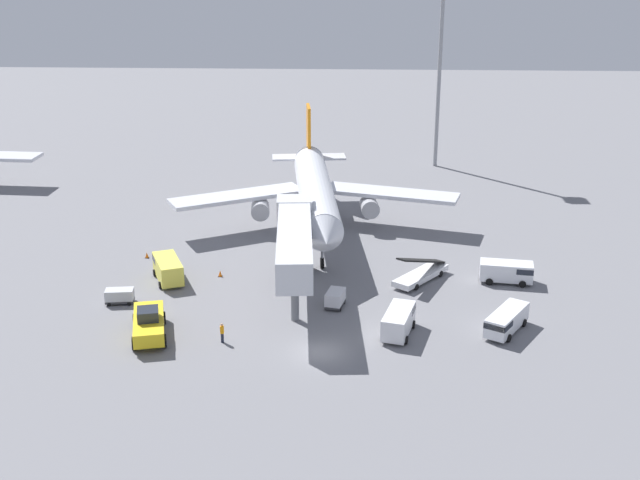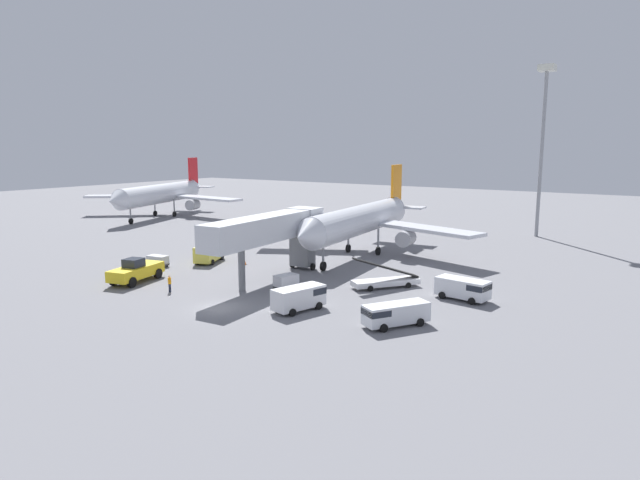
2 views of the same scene
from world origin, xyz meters
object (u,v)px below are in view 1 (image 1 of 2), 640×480
baggage_cart_near_left (335,298)px  safety_cone_alpha (220,273)px  ground_crew_worker_foreground (222,332)px  service_van_far_right (508,271)px  belt_loader_truck (421,273)px  airplane_at_gate (315,191)px  baggage_cart_near_center (120,296)px  service_van_near_right (506,320)px  service_van_outer_right (399,320)px  service_van_rear_right (168,268)px  safety_cone_bravo (147,255)px  jet_bridge (295,239)px  pushback_tug (149,323)px

baggage_cart_near_left → safety_cone_alpha: size_ratio=4.15×
ground_crew_worker_foreground → safety_cone_alpha: (-2.35, 13.87, -0.60)m
service_van_far_right → belt_loader_truck: bearing=-179.9°
airplane_at_gate → service_van_far_right: 24.02m
safety_cone_alpha → baggage_cart_near_left: bearing=-29.9°
belt_loader_truck → baggage_cart_near_center: bearing=-167.0°
belt_loader_truck → baggage_cart_near_center: 28.26m
airplane_at_gate → ground_crew_worker_foreground: 28.67m
service_van_near_right → service_van_outer_right: bearing=-176.1°
belt_loader_truck → service_van_rear_right: 24.34m
safety_cone_bravo → service_van_outer_right: bearing=-32.9°
belt_loader_truck → service_van_rear_right: belt_loader_truck is taller
belt_loader_truck → airplane_at_gate: bearing=127.5°
safety_cone_alpha → service_van_near_right: bearing=-23.1°
service_van_rear_right → safety_cone_bravo: service_van_rear_right is taller
belt_loader_truck → safety_cone_alpha: 19.47m
airplane_at_gate → baggage_cart_near_center: size_ratio=12.95×
service_van_rear_right → service_van_far_right: bearing=1.5°
airplane_at_gate → baggage_cart_near_center: airplane_at_gate is taller
service_van_near_right → belt_loader_truck: bearing=120.4°
jet_bridge → baggage_cart_near_center: size_ratio=7.13×
service_van_rear_right → baggage_cart_near_center: (-3.21, -5.52, -0.50)m
baggage_cart_near_center → ground_crew_worker_foreground: bearing=-34.8°
safety_cone_alpha → safety_cone_bravo: bearing=150.9°
belt_loader_truck → service_van_near_right: size_ratio=1.20×
baggage_cart_near_center → pushback_tug: bearing=-56.8°
pushback_tug → baggage_cart_near_left: bearing=23.2°
service_van_outer_right → safety_cone_alpha: size_ratio=8.30×
safety_cone_bravo → airplane_at_gate: bearing=28.5°
service_van_outer_right → baggage_cart_near_left: (-5.41, 5.06, -0.38)m
baggage_cart_near_left → safety_cone_alpha: bearing=150.1°
service_van_near_right → service_van_rear_right: bearing=162.1°
airplane_at_gate → safety_cone_bravo: (-16.96, -9.21, -4.38)m
service_van_rear_right → baggage_cart_near_center: service_van_rear_right is taller
airplane_at_gate → belt_loader_truck: airplane_at_gate is taller
jet_bridge → ground_crew_worker_foreground: (-5.25, -9.93, -4.51)m
service_van_far_right → safety_cone_bravo: service_van_far_right is taller
baggage_cart_near_center → ground_crew_worker_foreground: 12.69m
airplane_at_gate → service_van_outer_right: size_ratio=6.55×
service_van_outer_right → safety_cone_bravo: service_van_outer_right is taller
pushback_tug → ground_crew_worker_foreground: pushback_tug is taller
pushback_tug → baggage_cart_near_left: size_ratio=2.70×
baggage_cart_near_center → ground_crew_worker_foreground: ground_crew_worker_foreground is taller
baggage_cart_near_left → service_van_near_right: bearing=-17.2°
pushback_tug → baggage_cart_near_left: pushback_tug is taller
service_van_near_right → ground_crew_worker_foreground: 23.58m
belt_loader_truck → baggage_cart_near_center: belt_loader_truck is taller
service_van_far_right → baggage_cart_near_center: bearing=-169.9°
safety_cone_alpha → service_van_far_right: bearing=-0.5°
jet_bridge → service_van_far_right: (20.13, 3.68, -4.27)m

